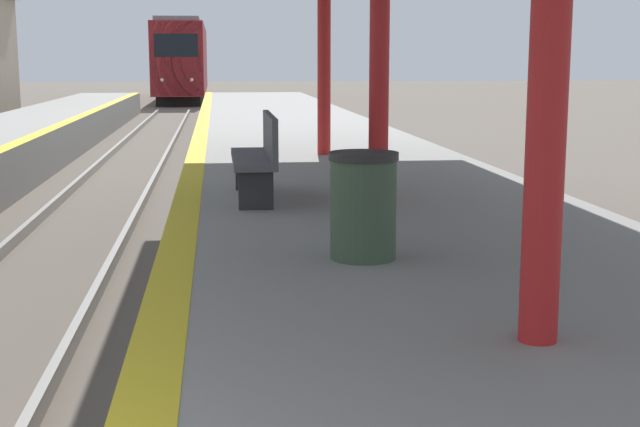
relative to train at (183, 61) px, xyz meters
The scene contains 3 objects.
train is the anchor object (origin of this frame).
trash_bin 49.17m from the train, 86.41° to the right, with size 0.53×0.53×0.82m.
bench 46.09m from the train, 86.97° to the right, with size 0.44×1.74×0.92m.
Camera 1 is at (1.99, -1.84, 2.44)m, focal length 50.00 mm.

